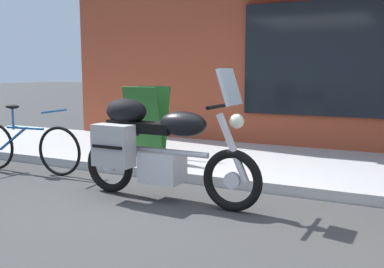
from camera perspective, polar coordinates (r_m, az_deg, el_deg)
name	(u,v)px	position (r m, az deg, el deg)	size (l,w,h in m)	color
ground_plane	(161,209)	(4.47, -4.08, -9.59)	(80.00, 80.00, 0.00)	#3A3A3A
touring_motorcycle	(154,144)	(4.64, -4.97, -1.35)	(2.11, 0.65, 1.39)	black
parked_bicycle	(26,146)	(6.35, -20.65, -1.45)	(1.73, 0.48, 0.92)	black
sandwich_board_sign	(147,122)	(6.40, -5.81, 1.57)	(0.55, 0.43, 1.02)	#1E511E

